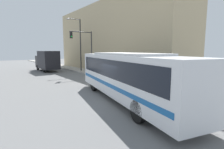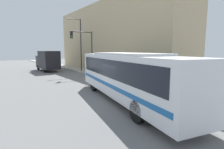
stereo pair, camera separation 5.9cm
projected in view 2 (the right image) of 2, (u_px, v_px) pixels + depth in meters
ground_plane at (118, 101)px, 11.70m from camera, size 120.00×120.00×0.00m
sidewalk at (75, 69)px, 31.11m from camera, size 2.55×70.00×0.17m
building_facade at (112, 39)px, 28.61m from camera, size 6.00×27.39×10.58m
city_bus at (126, 73)px, 11.49m from camera, size 5.24×12.44×3.22m
delivery_truck at (48, 60)px, 28.79m from camera, size 2.32×6.54×3.30m
fire_hydrant at (145, 81)px, 16.56m from camera, size 0.22×0.30×0.69m
traffic_light_pole at (85, 45)px, 23.89m from camera, size 3.28×0.35×5.82m
parking_meter at (111, 70)px, 20.91m from camera, size 0.14×0.14×1.38m
street_lamp at (79, 41)px, 27.28m from camera, size 2.29×0.28×8.03m
pedestrian_near_corner at (122, 70)px, 21.21m from camera, size 0.34×0.34×1.57m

